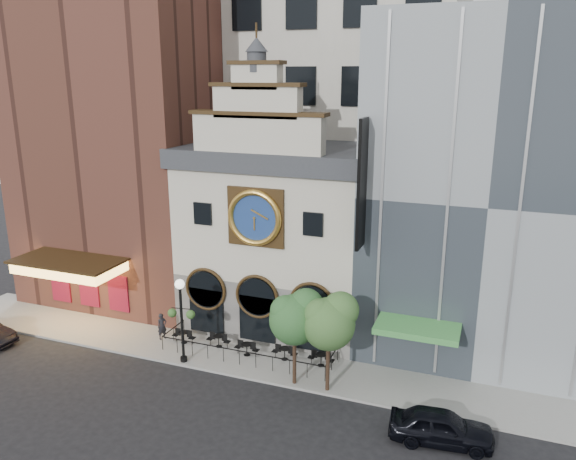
# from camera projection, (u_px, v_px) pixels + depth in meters

# --- Properties ---
(ground) EXTENTS (120.00, 120.00, 0.00)m
(ground) POSITION_uv_depth(u_px,v_px,m) (231.00, 377.00, 32.29)
(ground) COLOR black
(ground) RESTS_ON ground
(sidewalk) EXTENTS (44.00, 5.00, 0.15)m
(sidewalk) POSITION_uv_depth(u_px,v_px,m) (249.00, 356.00, 34.52)
(sidewalk) COLOR gray
(sidewalk) RESTS_ON ground
(clock_building) EXTENTS (12.60, 8.78, 18.65)m
(clock_building) POSITION_uv_depth(u_px,v_px,m) (280.00, 231.00, 37.54)
(clock_building) COLOR #605E5B
(clock_building) RESTS_ON ground
(theater_building) EXTENTS (14.00, 15.60, 25.00)m
(theater_building) POSITION_uv_depth(u_px,v_px,m) (129.00, 132.00, 42.26)
(theater_building) COLOR #572E24
(theater_building) RESTS_ON ground
(retail_building) EXTENTS (14.00, 14.40, 20.00)m
(retail_building) POSITION_uv_depth(u_px,v_px,m) (491.00, 187.00, 34.17)
(retail_building) COLOR gray
(retail_building) RESTS_ON ground
(office_tower) EXTENTS (20.00, 16.00, 40.00)m
(office_tower) POSITION_uv_depth(u_px,v_px,m) (334.00, 32.00, 44.93)
(office_tower) COLOR beige
(office_tower) RESTS_ON ground
(cafe_railing) EXTENTS (10.60, 2.60, 0.90)m
(cafe_railing) POSITION_uv_depth(u_px,v_px,m) (248.00, 348.00, 34.38)
(cafe_railing) COLOR black
(cafe_railing) RESTS_ON sidewalk
(bistro_0) EXTENTS (1.58, 0.68, 0.90)m
(bistro_0) POSITION_uv_depth(u_px,v_px,m) (184.00, 336.00, 35.91)
(bistro_0) COLOR black
(bistro_0) RESTS_ON sidewalk
(bistro_1) EXTENTS (1.58, 0.68, 0.90)m
(bistro_1) POSITION_uv_depth(u_px,v_px,m) (219.00, 340.00, 35.39)
(bistro_1) COLOR black
(bistro_1) RESTS_ON sidewalk
(bistro_2) EXTENTS (1.58, 0.68, 0.90)m
(bistro_2) POSITION_uv_depth(u_px,v_px,m) (247.00, 348.00, 34.32)
(bistro_2) COLOR black
(bistro_2) RESTS_ON sidewalk
(bistro_3) EXTENTS (1.58, 0.68, 0.90)m
(bistro_3) POSITION_uv_depth(u_px,v_px,m) (285.00, 353.00, 33.80)
(bistro_3) COLOR black
(bistro_3) RESTS_ON sidewalk
(bistro_4) EXTENTS (1.58, 0.68, 0.90)m
(bistro_4) POSITION_uv_depth(u_px,v_px,m) (321.00, 359.00, 33.08)
(bistro_4) COLOR black
(bistro_4) RESTS_ON sidewalk
(car_right) EXTENTS (5.03, 2.46, 1.65)m
(car_right) POSITION_uv_depth(u_px,v_px,m) (441.00, 427.00, 26.36)
(car_right) COLOR black
(car_right) RESTS_ON ground
(pedestrian) EXTENTS (0.69, 0.76, 1.75)m
(pedestrian) POSITION_uv_depth(u_px,v_px,m) (162.00, 326.00, 36.34)
(pedestrian) COLOR black
(pedestrian) RESTS_ON sidewalk
(lamppost) EXTENTS (1.66, 0.72, 5.23)m
(lamppost) POSITION_uv_depth(u_px,v_px,m) (181.00, 311.00, 32.86)
(lamppost) COLOR black
(lamppost) RESTS_ON sidewalk
(tree_left) EXTENTS (2.89, 2.78, 5.56)m
(tree_left) POSITION_uv_depth(u_px,v_px,m) (296.00, 316.00, 30.28)
(tree_left) COLOR #382619
(tree_left) RESTS_ON sidewalk
(tree_right) EXTENTS (2.94, 2.83, 5.66)m
(tree_right) POSITION_uv_depth(u_px,v_px,m) (330.00, 320.00, 29.59)
(tree_right) COLOR #382619
(tree_right) RESTS_ON sidewalk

